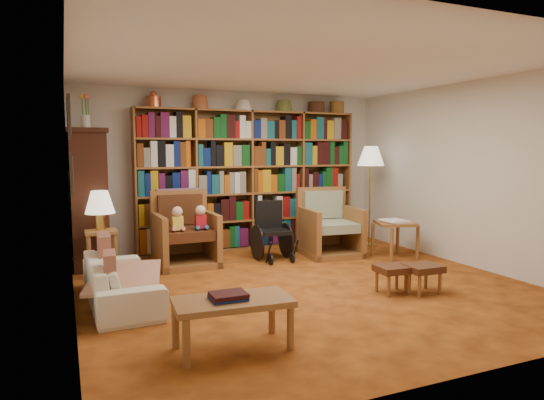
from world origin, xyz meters
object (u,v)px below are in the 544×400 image
side_table_lamp (101,243)px  footstool_a (393,271)px  footstool_b (423,270)px  sofa (121,281)px  floor_lamp (371,160)px  armchair_leather (184,234)px  side_table_papers (395,227)px  coffee_table (233,305)px  wheelchair (272,233)px  armchair_sage (327,229)px

side_table_lamp → footstool_a: 3.58m
footstool_a → footstool_b: size_ratio=0.99×
sofa → footstool_a: sofa is taller
floor_lamp → footstool_a: floor_lamp is taller
side_table_lamp → floor_lamp: floor_lamp is taller
sofa → armchair_leather: (1.00, 1.47, 0.18)m
side_table_lamp → side_table_papers: (4.03, -0.64, 0.03)m
side_table_lamp → footstool_b: 3.90m
side_table_papers → coffee_table: 3.90m
floor_lamp → side_table_papers: 1.32m
armchair_leather → side_table_papers: bearing=-16.3°
wheelchair → floor_lamp: 2.15m
armchair_leather → floor_lamp: floor_lamp is taller
armchair_leather → floor_lamp: (3.10, 0.04, 1.00)m
sofa → floor_lamp: 4.53m
armchair_sage → footstool_b: (-0.03, -2.19, -0.12)m
side_table_lamp → wheelchair: wheelchair is taller
side_table_papers → coffee_table: size_ratio=0.71×
wheelchair → armchair_sage: bearing=-0.4°
side_table_lamp → armchair_sage: 3.24m
footstool_b → floor_lamp: bearing=68.1°
armchair_leather → footstool_a: bearing=-51.9°
floor_lamp → footstool_a: size_ratio=4.29×
sofa → side_table_papers: bearing=-83.0°
floor_lamp → wheelchair: bearing=-171.9°
sofa → wheelchair: bearing=-62.8°
footstool_b → armchair_leather: bearing=131.0°
footstool_b → footstool_a: bearing=157.5°
side_table_lamp → floor_lamp: (4.20, 0.26, 0.99)m
side_table_papers → footstool_b: bearing=-117.5°
armchair_sage → side_table_lamp: bearing=179.7°
sofa → wheelchair: wheelchair is taller
sofa → armchair_sage: size_ratio=1.60×
sofa → footstool_b: size_ratio=4.16×
armchair_sage → footstool_a: (-0.34, -2.07, -0.13)m
side_table_lamp → side_table_papers: size_ratio=0.85×
armchair_leather → armchair_sage: (2.14, -0.23, -0.03)m
floor_lamp → footstool_b: (-0.99, -2.47, -1.15)m
footstool_b → armchair_sage: bearing=89.2°
wheelchair → side_table_papers: wheelchair is taller
footstool_b → coffee_table: size_ratio=0.40×
sofa → wheelchair: 2.56m
sofa → floor_lamp: size_ratio=0.98×
side_table_papers → coffee_table: (-3.24, -2.17, -0.10)m
side_table_lamp → footstool_b: size_ratio=1.50×
sofa → side_table_lamp: bearing=2.8°
sofa → floor_lamp: (4.10, 1.51, 1.18)m
wheelchair → armchair_leather: bearing=169.5°
sofa → footstool_b: sofa is taller
armchair_sage → side_table_papers: bearing=-38.3°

